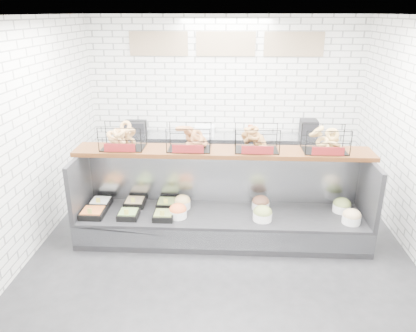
{
  "coord_description": "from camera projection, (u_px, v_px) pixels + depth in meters",
  "views": [
    {
      "loc": [
        0.07,
        -4.77,
        3.04
      ],
      "look_at": [
        -0.2,
        0.45,
        1.04
      ],
      "focal_mm": 35.0,
      "sensor_mm": 36.0,
      "label": 1
    }
  ],
  "objects": [
    {
      "name": "display_case",
      "position": [
        221.0,
        216.0,
        5.74
      ],
      "size": [
        4.0,
        0.9,
        1.2
      ],
      "color": "black",
      "rests_on": "ground"
    },
    {
      "name": "bagel_shelf",
      "position": [
        223.0,
        141.0,
        5.52
      ],
      "size": [
        4.1,
        0.5,
        0.4
      ],
      "color": "#3E1F0D",
      "rests_on": "display_case"
    },
    {
      "name": "room_shell",
      "position": [
        224.0,
        91.0,
        5.36
      ],
      "size": [
        5.02,
        5.51,
        3.01
      ],
      "color": "white",
      "rests_on": "ground"
    },
    {
      "name": "prep_counter",
      "position": [
        224.0,
        157.0,
        7.63
      ],
      "size": [
        4.0,
        0.6,
        1.2
      ],
      "color": "#93969B",
      "rests_on": "ground"
    },
    {
      "name": "ground",
      "position": [
        221.0,
        249.0,
        5.53
      ],
      "size": [
        5.5,
        5.5,
        0.0
      ],
      "primitive_type": "plane",
      "color": "black",
      "rests_on": "ground"
    }
  ]
}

